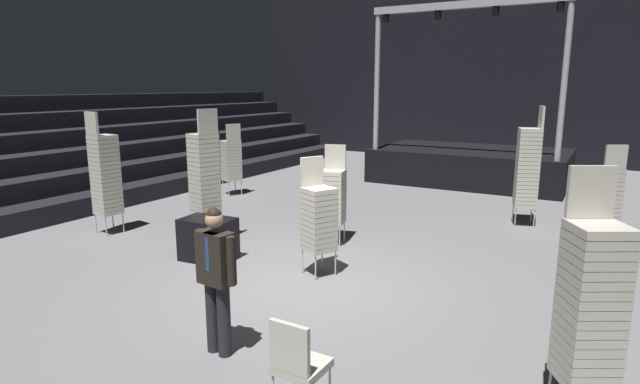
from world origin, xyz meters
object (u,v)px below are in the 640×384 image
Objects in this scene: man_with_tie at (216,273)px; chair_stack_rear_left at (231,159)px; chair_stack_mid_left at (105,173)px; chair_stack_front_right at (333,195)px; chair_stack_front_left at (204,177)px; stage_riser at (470,163)px; chair_stack_rear_centre at (606,192)px; loose_chair_near_man at (297,360)px; chair_stack_mid_right at (319,217)px; chair_stack_mid_centre at (591,302)px; equipment_road_case at (208,239)px; chair_stack_rear_right at (528,167)px.

chair_stack_rear_left is (-5.44, 6.85, 0.03)m from man_with_tie.
chair_stack_mid_left reaches higher than man_with_tie.
chair_stack_front_right is 0.96× the size of chair_stack_rear_left.
chair_stack_rear_left reaches higher than man_with_tie.
stage_riser is at bearing -2.07° from chair_stack_front_left.
stage_riser reaches higher than chair_stack_rear_centre.
stage_riser is at bearing 98.15° from loose_chair_near_man.
chair_stack_front_right is 1.69m from chair_stack_mid_right.
chair_stack_mid_left is 1.32× the size of chair_stack_rear_centre.
chair_stack_front_right is 5.23m from chair_stack_rear_left.
stage_riser is at bearing 69.48° from chair_stack_mid_left.
stage_riser is 7.44m from chair_stack_rear_left.
chair_stack_front_left is 7.04m from chair_stack_mid_centre.
stage_riser reaches higher than equipment_road_case.
chair_stack_mid_left is at bearing -62.85° from chair_stack_mid_right.
chair_stack_mid_left is 9.94m from chair_stack_rear_centre.
chair_stack_rear_right is at bearing 85.73° from loose_chair_near_man.
chair_stack_mid_right is 4.39m from chair_stack_mid_centre.
equipment_road_case is at bearing -119.95° from chair_stack_rear_left.
chair_stack_front_right is at bearing -94.87° from stage_riser.
equipment_road_case is (3.16, -4.49, -0.62)m from chair_stack_rear_left.
stage_riser is at bearing -108.82° from chair_stack_front_right.
chair_stack_front_right is at bearing 28.33° from chair_stack_mid_left.
chair_stack_mid_left is (-2.19, -0.50, -0.04)m from chair_stack_front_left.
stage_riser is 12.70m from loose_chair_near_man.
chair_stack_front_left is (-2.99, 3.12, 0.32)m from man_with_tie.
chair_stack_rear_centre is at bearing 74.76° from loose_chair_near_man.
chair_stack_mid_left is at bearing -117.66° from stage_riser.
stage_riser is 3.03× the size of chair_stack_mid_right.
man_with_tie is 0.66× the size of chair_stack_rear_right.
chair_stack_front_right is 1.00× the size of chair_stack_rear_centre.
chair_stack_mid_left is 9.01m from chair_stack_mid_centre.
chair_stack_mid_left is 1.26× the size of chair_stack_rear_left.
chair_stack_rear_centre is (6.61, 4.10, -0.34)m from chair_stack_front_left.
chair_stack_front_left is (-2.79, -9.01, 0.69)m from stage_riser.
chair_stack_mid_centre is (3.81, -11.45, 0.56)m from stage_riser.
chair_stack_mid_centre is at bearing 88.36° from chair_stack_mid_right.
man_with_tie is 4.34m from chair_stack_front_left.
chair_stack_mid_centre is 2.61m from loose_chair_near_man.
chair_stack_mid_right is at bearing 9.96° from equipment_road_case.
chair_stack_rear_left reaches higher than chair_stack_front_right.
stage_riser is at bearing 78.04° from equipment_road_case.
man_with_tie is at bearing -19.68° from chair_stack_mid_centre.
loose_chair_near_man is at bearing -18.21° from chair_stack_mid_left.
man_with_tie is 0.73× the size of chair_stack_mid_centre.
chair_stack_mid_left reaches higher than chair_stack_front_right.
man_with_tie is at bearing 147.29° from chair_stack_rear_right.
chair_stack_front_right is at bearing -177.91° from chair_stack_rear_centre.
chair_stack_rear_left is (-2.44, 3.73, -0.29)m from chair_stack_front_left.
chair_stack_mid_centre is at bearing -15.97° from equipment_road_case.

